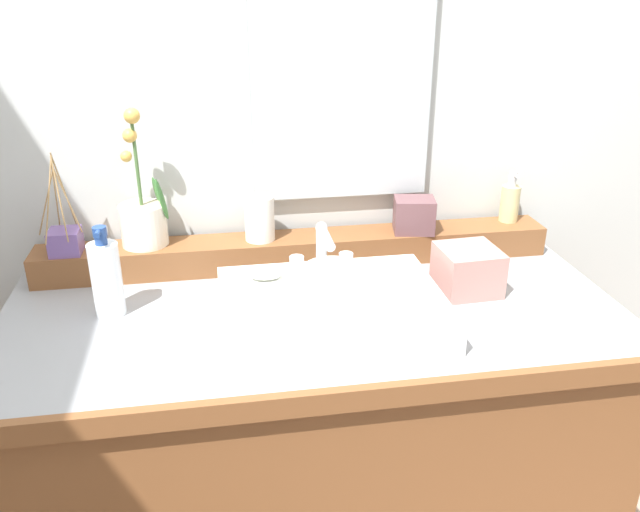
{
  "coord_description": "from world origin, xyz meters",
  "views": [
    {
      "loc": [
        -0.19,
        -1.21,
        1.54
      ],
      "look_at": [
        0.01,
        -0.02,
        1.01
      ],
      "focal_mm": 35.92,
      "sensor_mm": 36.0,
      "label": 1
    }
  ],
  "objects": [
    {
      "name": "vanity_cabinet",
      "position": [
        0.0,
        -0.0,
        0.44
      ],
      "size": [
        1.34,
        0.62,
        0.88
      ],
      "color": "brown",
      "rests_on": "ground"
    },
    {
      "name": "wall_back",
      "position": [
        0.0,
        0.41,
        1.3
      ],
      "size": [
        3.21,
        0.2,
        2.6
      ],
      "primitive_type": "cube",
      "color": "silver",
      "rests_on": "ground"
    },
    {
      "name": "soap_dispenser",
      "position": [
        0.56,
        0.26,
        1.0
      ],
      "size": [
        0.05,
        0.05,
        0.13
      ],
      "color": "#D2C284",
      "rests_on": "back_ledge"
    },
    {
      "name": "back_ledge",
      "position": [
        0.0,
        0.24,
        0.91
      ],
      "size": [
        1.26,
        0.11,
        0.07
      ],
      "primitive_type": "cube",
      "color": "brown",
      "rests_on": "vanity_cabinet"
    },
    {
      "name": "tumbler_cup",
      "position": [
        -0.09,
        0.24,
        1.0
      ],
      "size": [
        0.07,
        0.07,
        0.11
      ],
      "primitive_type": "cylinder",
      "color": "white",
      "rests_on": "back_ledge"
    },
    {
      "name": "trinket_box",
      "position": [
        0.29,
        0.23,
        0.99
      ],
      "size": [
        0.11,
        0.09,
        0.09
      ],
      "primitive_type": "cube",
      "rotation": [
        0.0,
        0.0,
        -0.18
      ],
      "color": "brown",
      "rests_on": "back_ledge"
    },
    {
      "name": "mirror",
      "position": [
        0.12,
        0.3,
        1.32
      ],
      "size": [
        0.43,
        0.02,
        0.59
      ],
      "primitive_type": "cube",
      "color": "silver"
    },
    {
      "name": "sink_basin",
      "position": [
        0.03,
        -0.08,
        0.91
      ],
      "size": [
        0.45,
        0.34,
        0.27
      ],
      "color": "white",
      "rests_on": "vanity_cabinet"
    },
    {
      "name": "reed_diffuser",
      "position": [
        -0.54,
        0.23,
        0.98
      ],
      "size": [
        0.1,
        0.12,
        0.24
      ],
      "color": "#705295",
      "rests_on": "back_ledge"
    },
    {
      "name": "soap_bar",
      "position": [
        -0.1,
        0.03,
        0.95
      ],
      "size": [
        0.07,
        0.04,
        0.02
      ],
      "primitive_type": "ellipsoid",
      "color": "silver",
      "rests_on": "sink_basin"
    },
    {
      "name": "potted_plant",
      "position": [
        -0.37,
        0.25,
        1.02
      ],
      "size": [
        0.12,
        0.11,
        0.33
      ],
      "color": "silver",
      "rests_on": "back_ledge"
    },
    {
      "name": "tissue_box",
      "position": [
        0.36,
        0.03,
        0.93
      ],
      "size": [
        0.14,
        0.14,
        0.1
      ],
      "primitive_type": "cube",
      "rotation": [
        0.0,
        0.0,
        0.05
      ],
      "color": "tan",
      "rests_on": "vanity_cabinet"
    },
    {
      "name": "lotion_bottle",
      "position": [
        -0.43,
        0.05,
        0.96
      ],
      "size": [
        0.06,
        0.07,
        0.2
      ],
      "color": "white",
      "rests_on": "vanity_cabinet"
    }
  ]
}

